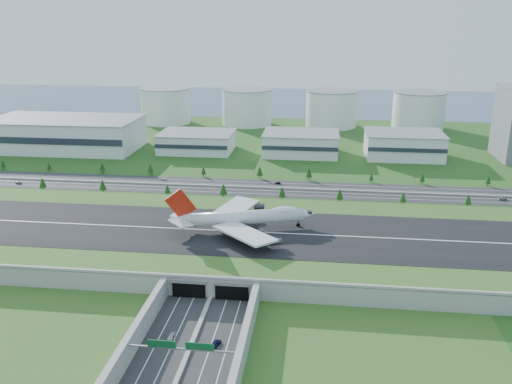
# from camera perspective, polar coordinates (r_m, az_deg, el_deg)

# --- Properties ---
(ground) EXTENTS (1200.00, 1200.00, 0.00)m
(ground) POSITION_cam_1_polar(r_m,az_deg,el_deg) (260.24, -2.59, -5.80)
(ground) COLOR #244716
(ground) RESTS_ON ground
(airfield_deck) EXTENTS (520.00, 100.00, 9.20)m
(airfield_deck) POSITION_cam_1_polar(r_m,az_deg,el_deg) (258.53, -2.61, -4.97)
(airfield_deck) COLOR gray
(airfield_deck) RESTS_ON ground
(underpass_road) EXTENTS (38.80, 120.40, 8.00)m
(underpass_road) POSITION_cam_1_polar(r_m,az_deg,el_deg) (173.74, -8.24, -17.87)
(underpass_road) COLOR #28282B
(underpass_road) RESTS_ON ground
(sign_gantry_near) EXTENTS (38.70, 0.70, 9.80)m
(sign_gantry_near) POSITION_cam_1_polar(r_m,az_deg,el_deg) (175.19, -7.91, -16.11)
(sign_gantry_near) COLOR gray
(sign_gantry_near) RESTS_ON ground
(north_expressway) EXTENTS (560.00, 36.00, 0.12)m
(north_expressway) POSITION_cam_1_polar(r_m,az_deg,el_deg) (348.39, -0.05, 0.45)
(north_expressway) COLOR #28282B
(north_expressway) RESTS_ON ground
(tree_row) EXTENTS (500.09, 48.64, 8.35)m
(tree_row) POSITION_cam_1_polar(r_m,az_deg,el_deg) (342.71, 3.36, 0.93)
(tree_row) COLOR #3D2819
(tree_row) RESTS_ON ground
(hangar_west) EXTENTS (120.00, 60.00, 25.00)m
(hangar_west) POSITION_cam_1_polar(r_m,az_deg,el_deg) (478.57, -19.41, 5.79)
(hangar_west) COLOR silver
(hangar_west) RESTS_ON ground
(hangar_mid_a) EXTENTS (58.00, 42.00, 15.00)m
(hangar_mid_a) POSITION_cam_1_polar(r_m,az_deg,el_deg) (447.25, -6.24, 5.26)
(hangar_mid_a) COLOR silver
(hangar_mid_a) RESTS_ON ground
(hangar_mid_b) EXTENTS (58.00, 42.00, 17.00)m
(hangar_mid_b) POSITION_cam_1_polar(r_m,az_deg,el_deg) (435.90, 4.75, 5.10)
(hangar_mid_b) COLOR silver
(hangar_mid_b) RESTS_ON ground
(hangar_mid_c) EXTENTS (58.00, 42.00, 19.00)m
(hangar_mid_c) POSITION_cam_1_polar(r_m,az_deg,el_deg) (440.20, 15.25, 4.79)
(hangar_mid_c) COLOR silver
(hangar_mid_c) RESTS_ON ground
(fuel_tank_a) EXTENTS (50.00, 50.00, 35.00)m
(fuel_tank_a) POSITION_cam_1_polar(r_m,az_deg,el_deg) (574.64, -9.48, 8.94)
(fuel_tank_a) COLOR white
(fuel_tank_a) RESTS_ON ground
(fuel_tank_b) EXTENTS (50.00, 50.00, 35.00)m
(fuel_tank_b) POSITION_cam_1_polar(r_m,az_deg,el_deg) (556.95, -0.95, 8.90)
(fuel_tank_b) COLOR white
(fuel_tank_b) RESTS_ON ground
(fuel_tank_c) EXTENTS (50.00, 50.00, 35.00)m
(fuel_tank_c) POSITION_cam_1_polar(r_m,az_deg,el_deg) (551.92, 7.93, 8.65)
(fuel_tank_c) COLOR white
(fuel_tank_c) RESTS_ON ground
(fuel_tank_d) EXTENTS (50.00, 50.00, 35.00)m
(fuel_tank_d) POSITION_cam_1_polar(r_m,az_deg,el_deg) (559.90, 16.74, 8.20)
(fuel_tank_d) COLOR white
(fuel_tank_d) RESTS_ON ground
(bay_water) EXTENTS (1200.00, 260.00, 0.06)m
(bay_water) POSITION_cam_1_polar(r_m,az_deg,el_deg) (723.65, 3.70, 9.54)
(bay_water) COLOR #3B4F70
(bay_water) RESTS_ON ground
(boeing_747) EXTENTS (69.91, 65.20, 22.12)m
(boeing_747) POSITION_cam_1_polar(r_m,az_deg,el_deg) (256.70, -1.38, -2.69)
(boeing_747) COLOR silver
(boeing_747) RESTS_ON airfield_deck
(car_0) EXTENTS (2.48, 4.97, 1.63)m
(car_0) POSITION_cam_1_polar(r_m,az_deg,el_deg) (193.18, -8.88, -14.75)
(car_0) COLOR silver
(car_0) RESTS_ON ground
(car_2) EXTENTS (3.89, 5.48, 1.39)m
(car_2) POSITION_cam_1_polar(r_m,az_deg,el_deg) (188.11, -4.26, -15.59)
(car_2) COLOR #0B0D37
(car_2) RESTS_ON ground
(car_4) EXTENTS (5.11, 3.47, 1.62)m
(car_4) POSITION_cam_1_polar(r_m,az_deg,el_deg) (389.09, -23.71, 0.91)
(car_4) COLOR #5B5C60
(car_4) RESTS_ON ground
(car_5) EXTENTS (4.15, 2.00, 1.31)m
(car_5) POSITION_cam_1_polar(r_m,az_deg,el_deg) (356.47, 2.30, 0.96)
(car_5) COLOR black
(car_5) RESTS_ON ground
(car_6) EXTENTS (6.10, 3.80, 1.57)m
(car_6) POSITION_cam_1_polar(r_m,az_deg,el_deg) (357.40, 24.50, -0.62)
(car_6) COLOR #A3A3A7
(car_6) RESTS_ON ground
(car_7) EXTENTS (4.97, 3.45, 1.34)m
(car_7) POSITION_cam_1_polar(r_m,az_deg,el_deg) (370.69, -9.74, 1.38)
(car_7) COLOR white
(car_7) RESTS_ON ground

